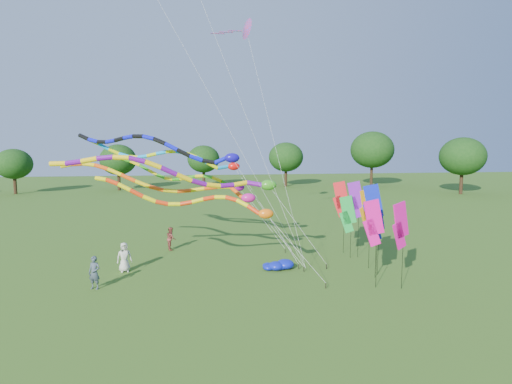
{
  "coord_description": "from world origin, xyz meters",
  "views": [
    {
      "loc": [
        -3.56,
        -19.48,
        7.57
      ],
      "look_at": [
        -0.41,
        3.96,
        4.8
      ],
      "focal_mm": 30.0,
      "sensor_mm": 36.0,
      "label": 1
    }
  ],
  "objects": [
    {
      "name": "banner_pole_violet",
      "position": [
        6.54,
        6.99,
        3.8
      ],
      "size": [
        1.15,
        0.3,
        5.07
      ],
      "rotation": [
        0.0,
        0.0,
        -0.2
      ],
      "color": "black",
      "rests_on": "ground"
    },
    {
      "name": "tube_kite_green",
      "position": [
        -4.2,
        11.61,
        5.05
      ],
      "size": [
        12.13,
        5.54,
        7.01
      ],
      "rotation": [
        0.0,
        0.0,
        -0.42
      ],
      "color": "black",
      "rests_on": "ground"
    },
    {
      "name": "banner_pole_red",
      "position": [
        5.98,
        8.24,
        3.7
      ],
      "size": [
        1.09,
        0.56,
        4.97
      ],
      "rotation": [
        0.0,
        0.0,
        -0.43
      ],
      "color": "black",
      "rests_on": "ground"
    },
    {
      "name": "tube_kite_red",
      "position": [
        -3.29,
        3.17,
        4.4
      ],
      "size": [
        11.77,
        2.96,
        6.25
      ],
      "rotation": [
        0.0,
        0.0,
        -0.28
      ],
      "color": "black",
      "rests_on": "ground"
    },
    {
      "name": "banner_pole_blue_b",
      "position": [
        5.94,
        2.78,
        4.03
      ],
      "size": [
        1.13,
        0.44,
        5.3
      ],
      "rotation": [
        0.0,
        0.0,
        -0.32
      ],
      "color": "black",
      "rests_on": "ground"
    },
    {
      "name": "tube_kite_blue",
      "position": [
        -5.24,
        7.62,
        7.14
      ],
      "size": [
        13.56,
        5.8,
        8.63
      ],
      "rotation": [
        0.0,
        0.0,
        -0.36
      ],
      "color": "black",
      "rests_on": "ground"
    },
    {
      "name": "ground",
      "position": [
        0.0,
        0.0,
        0.0
      ],
      "size": [
        160.0,
        160.0,
        0.0
      ],
      "primitive_type": "plane",
      "color": "#2C5917",
      "rests_on": "ground"
    },
    {
      "name": "tube_kite_purple",
      "position": [
        -3.85,
        3.95,
        5.75
      ],
      "size": [
        14.86,
        1.61,
        7.5
      ],
      "rotation": [
        0.0,
        0.0,
        0.08
      ],
      "color": "black",
      "rests_on": "ground"
    },
    {
      "name": "banner_pole_magenta_b",
      "position": [
        6.55,
        0.67,
        3.35
      ],
      "size": [
        1.11,
        0.5,
        4.61
      ],
      "rotation": [
        0.0,
        0.0,
        0.38
      ],
      "color": "black",
      "rests_on": "ground"
    },
    {
      "name": "blue_nylon_heap",
      "position": [
        1.15,
        4.86,
        0.24
      ],
      "size": [
        1.79,
        1.6,
        0.56
      ],
      "color": "#0D1BB2",
      "rests_on": "ground"
    },
    {
      "name": "person_b",
      "position": [
        -8.98,
        2.84,
        0.87
      ],
      "size": [
        0.74,
        0.61,
        1.74
      ],
      "primitive_type": "imported",
      "rotation": [
        0.0,
        0.0,
        -0.35
      ],
      "color": "#3A4651",
      "rests_on": "ground"
    },
    {
      "name": "tube_kite_orange",
      "position": [
        -4.94,
        6.5,
        5.01
      ],
      "size": [
        14.28,
        4.09,
        6.95
      ],
      "rotation": [
        0.0,
        0.0,
        -0.29
      ],
      "color": "black",
      "rests_on": "ground"
    },
    {
      "name": "banner_pole_green",
      "position": [
        6.01,
        6.95,
        2.88
      ],
      "size": [
        1.15,
        0.31,
        4.14
      ],
      "rotation": [
        0.0,
        0.0,
        -0.2
      ],
      "color": "black",
      "rests_on": "ground"
    },
    {
      "name": "tree_ring",
      "position": [
        -0.06,
        -1.92,
        5.36
      ],
      "size": [
        118.85,
        121.14,
        9.67
      ],
      "color": "#382314",
      "rests_on": "ground"
    },
    {
      "name": "person_a",
      "position": [
        -7.96,
        5.72,
        0.87
      ],
      "size": [
        0.97,
        0.76,
        1.74
      ],
      "primitive_type": "imported",
      "rotation": [
        0.0,
        0.0,
        0.28
      ],
      "color": "beige",
      "rests_on": "ground"
    },
    {
      "name": "banner_pole_magenta_a",
      "position": [
        5.3,
        1.16,
        3.42
      ],
      "size": [
        1.16,
        0.15,
        4.69
      ],
      "rotation": [
        0.0,
        0.0,
        -0.06
      ],
      "color": "black",
      "rests_on": "ground"
    },
    {
      "name": "tube_kite_cyan",
      "position": [
        -4.84,
        9.1,
        6.51
      ],
      "size": [
        13.24,
        2.47,
        8.3
      ],
      "rotation": [
        0.0,
        0.0,
        -0.14
      ],
      "color": "black",
      "rests_on": "ground"
    },
    {
      "name": "person_c",
      "position": [
        -5.57,
        10.59,
        0.81
      ],
      "size": [
        0.76,
        0.9,
        1.62
      ],
      "primitive_type": "imported",
      "rotation": [
        0.0,
        0.0,
        1.78
      ],
      "color": "brown",
      "rests_on": "ground"
    },
    {
      "name": "delta_kite_high_c",
      "position": [
        -0.43,
        8.78,
        14.81
      ],
      "size": [
        5.2,
        5.64,
        15.8
      ],
      "rotation": [
        0.0,
        0.0,
        0.3
      ],
      "color": "black",
      "rests_on": "ground"
    },
    {
      "name": "banner_pole_blue_a",
      "position": [
        6.28,
        3.14,
        3.18
      ],
      "size": [
        1.16,
        0.24,
        4.44
      ],
      "rotation": [
        0.0,
        0.0,
        0.14
      ],
      "color": "black",
      "rests_on": "ground"
    },
    {
      "name": "banner_pole_orange",
      "position": [
        6.26,
        4.34,
        3.63
      ],
      "size": [
        1.13,
        0.44,
        4.9
      ],
      "rotation": [
        0.0,
        0.0,
        0.32
      ],
      "color": "black",
      "rests_on": "ground"
    }
  ]
}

